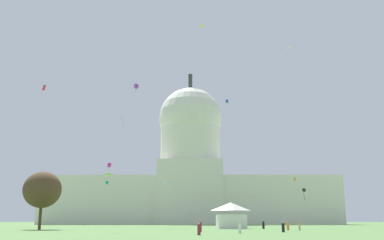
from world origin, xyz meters
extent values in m
cube|color=silver|center=(-34.32, 152.05, 9.81)|extent=(61.44, 25.28, 19.62)
cube|color=silver|center=(27.12, 152.05, 9.81)|extent=(61.44, 25.28, 19.62)
cube|color=silver|center=(-3.60, 152.05, 13.03)|extent=(26.97, 27.81, 26.06)
cylinder|color=silver|center=(-3.60, 152.05, 35.88)|extent=(25.97, 25.97, 19.65)
sphere|color=silver|center=(-3.60, 152.05, 45.71)|extent=(27.65, 27.65, 27.65)
cylinder|color=#2D3833|center=(-3.60, 152.05, 62.99)|extent=(1.80, 1.80, 6.90)
cube|color=white|center=(6.88, 58.23, 1.46)|extent=(6.29, 5.84, 2.91)
pyramid|color=white|center=(6.88, 58.23, 4.58)|extent=(6.61, 6.14, 1.67)
cylinder|color=#4C3823|center=(-30.37, 48.22, 2.71)|extent=(0.56, 0.56, 5.42)
ellipsoid|color=#4C3823|center=(-30.37, 48.22, 7.52)|extent=(10.69, 10.49, 7.00)
cylinder|color=maroon|center=(0.25, 31.78, 0.75)|extent=(0.58, 0.58, 1.50)
sphere|color=beige|center=(0.25, 31.78, 1.61)|extent=(0.31, 0.31, 0.22)
cylinder|color=maroon|center=(0.03, 17.02, 0.62)|extent=(0.46, 0.46, 1.24)
sphere|color=beige|center=(0.03, 17.02, 1.36)|extent=(0.29, 0.29, 0.24)
cylinder|color=black|center=(13.33, 55.79, 0.72)|extent=(0.65, 0.65, 1.44)
sphere|color=brown|center=(13.33, 55.79, 1.56)|extent=(0.36, 0.36, 0.25)
cylinder|color=silver|center=(5.55, 23.98, 0.64)|extent=(0.47, 0.47, 1.28)
sphere|color=beige|center=(5.55, 23.98, 1.39)|extent=(0.28, 0.28, 0.23)
cylinder|color=black|center=(12.59, 30.20, 0.65)|extent=(0.45, 0.45, 1.30)
sphere|color=beige|center=(12.59, 30.20, 1.40)|extent=(0.22, 0.22, 0.21)
cylinder|color=orange|center=(16.11, 44.41, 0.71)|extent=(0.49, 0.49, 1.42)
sphere|color=tan|center=(16.11, 44.41, 1.52)|extent=(0.23, 0.23, 0.21)
cylinder|color=#703D93|center=(0.21, 58.28, 0.71)|extent=(0.62, 0.62, 1.41)
sphere|color=#A37556|center=(0.21, 58.28, 1.54)|extent=(0.35, 0.35, 0.25)
cylinder|color=tan|center=(17.65, 41.98, 0.73)|extent=(0.40, 0.40, 1.46)
sphere|color=#A37556|center=(17.65, 41.98, 1.57)|extent=(0.27, 0.27, 0.23)
pyramid|color=pink|center=(-28.68, 126.71, 39.45)|extent=(1.54, 1.96, 0.27)
cylinder|color=pink|center=(-29.08, 126.53, 37.66)|extent=(0.21, 0.12, 1.68)
cube|color=black|center=(32.89, 101.28, 10.69)|extent=(1.16, 1.16, 0.54)
cube|color=black|center=(32.89, 101.28, 11.14)|extent=(1.16, 1.16, 0.54)
cylinder|color=black|center=(32.83, 101.28, 9.15)|extent=(0.41, 0.18, 2.70)
cube|color=purple|center=(-17.35, 79.53, 37.97)|extent=(1.40, 1.39, 0.64)
cube|color=purple|center=(-17.35, 79.53, 38.53)|extent=(1.40, 1.39, 0.64)
cylinder|color=purple|center=(-17.46, 79.53, 37.03)|extent=(0.10, 0.14, 1.44)
pyramid|color=#33BCDB|center=(-8.18, 75.06, 10.66)|extent=(1.39, 1.00, 0.18)
cube|color=#D1339E|center=(-25.62, 87.62, 16.84)|extent=(1.23, 1.25, 0.53)
cube|color=#D1339E|center=(-25.62, 87.62, 17.48)|extent=(1.23, 1.25, 0.53)
cylinder|color=#D1339E|center=(-25.61, 87.62, 15.87)|extent=(0.13, 0.10, 1.51)
cube|color=teal|center=(-34.84, 129.55, 15.37)|extent=(1.02, 1.09, 0.65)
cube|color=teal|center=(-34.84, 129.55, 15.96)|extent=(1.02, 1.09, 0.65)
pyramid|color=white|center=(23.30, 67.22, 43.99)|extent=(1.32, 1.78, 0.20)
cube|color=red|center=(-30.83, 46.15, 27.58)|extent=(0.78, 0.63, 1.17)
cube|color=orange|center=(35.38, 125.32, 16.47)|extent=(0.77, 0.51, 1.27)
cube|color=gold|center=(17.33, 110.58, 9.47)|extent=(0.48, 0.58, 0.77)
cube|color=blue|center=(10.68, 119.87, 44.59)|extent=(1.07, 1.11, 0.54)
cube|color=blue|center=(10.68, 119.87, 45.16)|extent=(1.07, 1.11, 0.54)
cylinder|color=pink|center=(10.55, 119.87, 43.81)|extent=(0.08, 0.20, 1.20)
pyramid|color=yellow|center=(0.41, 65.08, 49.26)|extent=(1.28, 1.63, 0.20)
pyramid|color=#8CD133|center=(-14.01, 29.29, 8.04)|extent=(1.58, 1.73, 0.28)
camera|label=1|loc=(0.01, -37.03, 1.76)|focal=40.94mm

